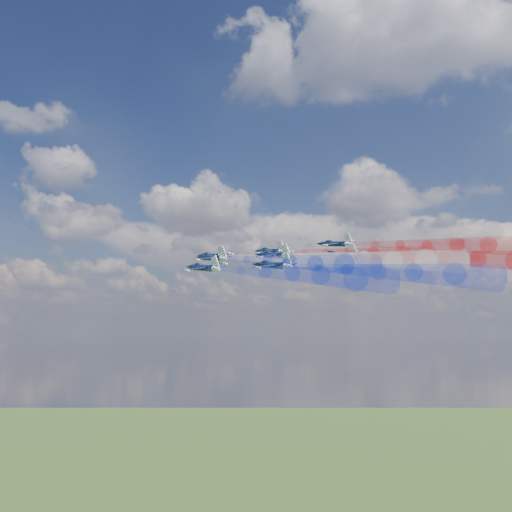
% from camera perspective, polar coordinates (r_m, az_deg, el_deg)
% --- Properties ---
extents(jet_lead, '(17.03, 16.09, 7.59)m').
position_cam_1_polar(jet_lead, '(161.40, -4.51, -0.00)').
color(jet_lead, black).
extents(trail_lead, '(42.58, 24.18, 11.13)m').
position_cam_1_polar(trail_lead, '(139.13, 2.33, -0.29)').
color(trail_lead, white).
extents(jet_inner_left, '(17.03, 16.09, 7.59)m').
position_cam_1_polar(jet_inner_left, '(142.86, -4.43, -0.18)').
color(jet_inner_left, black).
extents(trail_inner_left, '(42.58, 24.18, 11.13)m').
position_cam_1_polar(trail_inner_left, '(120.77, 3.47, -0.54)').
color(trail_inner_left, '#172EC5').
extents(jet_inner_right, '(17.03, 16.09, 7.59)m').
position_cam_1_polar(jet_inner_right, '(158.33, 1.47, 0.47)').
color(jet_inner_right, black).
extents(trail_inner_right, '(42.58, 24.18, 11.13)m').
position_cam_1_polar(trail_inner_right, '(138.21, 9.33, 0.26)').
color(trail_inner_right, red).
extents(jet_outer_left, '(17.03, 16.09, 7.59)m').
position_cam_1_polar(jet_outer_left, '(127.16, -5.30, -1.19)').
color(jet_outer_left, black).
extents(trail_outer_left, '(42.58, 24.18, 11.13)m').
position_cam_1_polar(trail_outer_left, '(104.96, 3.61, -1.82)').
color(trail_outer_left, '#172EC5').
extents(jet_center_third, '(17.03, 16.09, 7.59)m').
position_cam_1_polar(jet_center_third, '(139.99, 1.74, 0.08)').
color(jet_center_third, black).
extents(trail_center_third, '(42.58, 24.18, 11.13)m').
position_cam_1_polar(trail_center_third, '(120.18, 10.84, -0.23)').
color(trail_center_third, white).
extents(jet_outer_right, '(17.03, 16.09, 7.59)m').
position_cam_1_polar(jet_outer_right, '(154.95, 7.99, 1.22)').
color(jet_outer_right, black).
extents(trail_outer_right, '(42.58, 24.18, 11.13)m').
position_cam_1_polar(trail_outer_right, '(137.46, 16.87, 1.09)').
color(trail_outer_right, red).
extents(jet_rear_left, '(17.03, 16.09, 7.59)m').
position_cam_1_polar(jet_rear_left, '(123.49, 1.71, -0.94)').
color(jet_rear_left, black).
extents(trail_rear_left, '(42.58, 24.18, 11.13)m').
position_cam_1_polar(trail_rear_left, '(103.92, 12.24, -1.50)').
color(trail_rear_left, '#172EC5').
extents(jet_rear_right, '(17.03, 16.09, 7.59)m').
position_cam_1_polar(jet_rear_right, '(139.35, 8.29, 0.11)').
color(jet_rear_right, black).
extents(trail_rear_right, '(42.58, 24.18, 11.13)m').
position_cam_1_polar(trail_rear_right, '(122.21, 18.33, -0.20)').
color(trail_rear_right, red).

